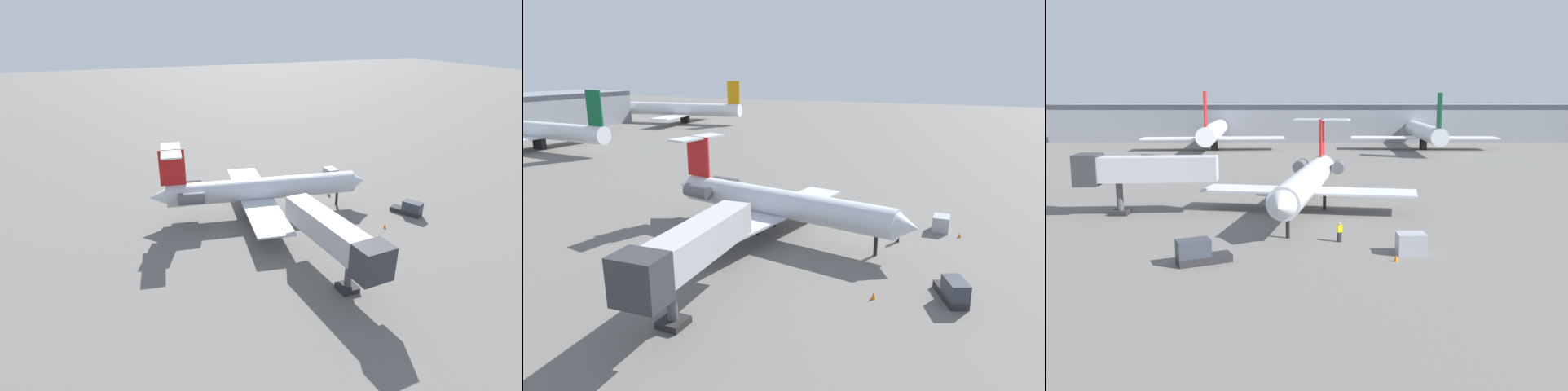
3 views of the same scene
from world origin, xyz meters
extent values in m
cube|color=#66635E|center=(0.00, 0.00, -0.05)|extent=(400.00, 400.00, 0.10)
cylinder|color=silver|center=(-3.56, -1.68, 3.41)|extent=(6.93, 25.42, 2.96)
cone|color=silver|center=(-5.70, -14.94, 3.41)|extent=(3.12, 2.62, 2.81)
cone|color=silver|center=(-1.41, 11.68, 3.41)|extent=(2.89, 2.97, 2.51)
cube|color=silver|center=(2.70, -1.68, 2.23)|extent=(11.15, 6.03, 0.24)
cube|color=silver|center=(-9.51, 0.29, 2.23)|extent=(11.15, 6.03, 0.24)
cylinder|color=#595960|center=(0.32, 7.46, 3.81)|extent=(1.99, 3.40, 1.50)
cylinder|color=#595960|center=(-4.38, 8.21, 3.81)|extent=(1.99, 3.40, 1.50)
cube|color=red|center=(-1.71, 9.81, 7.20)|extent=(0.75, 3.20, 4.62)
cube|color=silver|center=(-1.71, 9.81, 9.41)|extent=(7.10, 3.45, 0.20)
cylinder|color=black|center=(-5.25, -12.18, 0.97)|extent=(0.36, 0.36, 1.93)
cylinder|color=black|center=(-1.67, 0.04, 0.97)|extent=(0.36, 0.36, 1.93)
cylinder|color=black|center=(-4.82, 0.55, 0.97)|extent=(0.36, 0.36, 1.93)
cube|color=#ADADB2|center=(-19.77, -2.31, 4.81)|extent=(13.75, 3.53, 2.60)
cube|color=#333338|center=(-26.16, -2.75, 4.81)|extent=(2.61, 3.36, 3.20)
cylinder|color=#4C4C51|center=(-23.17, -2.55, 1.76)|extent=(0.70, 0.70, 3.51)
cube|color=#262626|center=(-23.17, -2.55, 0.25)|extent=(1.80, 1.80, 0.50)
cube|color=black|center=(-0.81, -13.41, 0.42)|extent=(0.39, 0.35, 0.85)
cube|color=yellow|center=(-0.81, -13.41, 1.15)|extent=(0.47, 0.40, 0.60)
sphere|color=tan|center=(-0.81, -13.41, 1.57)|extent=(0.24, 0.24, 0.24)
cube|color=#262628|center=(-11.20, -19.44, 0.30)|extent=(4.21, 2.98, 0.60)
cube|color=#333842|center=(-11.93, -19.78, 1.25)|extent=(2.77, 2.30, 1.30)
cube|color=#999EA8|center=(4.60, -17.01, 0.84)|extent=(2.27, 1.77, 1.67)
cone|color=orange|center=(-13.75, -14.09, 0.28)|extent=(0.36, 0.36, 0.55)
cone|color=orange|center=(3.12, -19.05, 0.28)|extent=(0.36, 0.36, 0.55)
camera|label=1|loc=(-51.04, 17.48, 23.93)|focal=28.45mm
camera|label=2|loc=(-45.63, -21.04, 16.97)|focal=31.76mm
camera|label=3|loc=(-3.56, -58.12, 12.15)|focal=37.28mm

